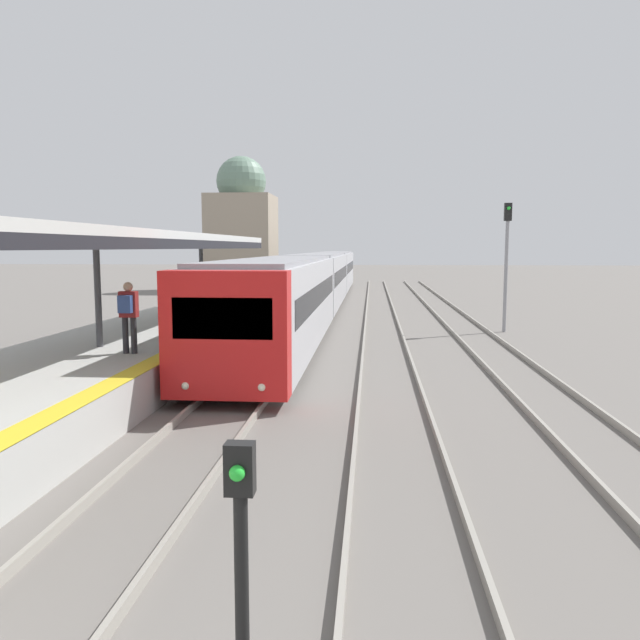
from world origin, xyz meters
TOP-DOWN VIEW (x-y plane):
  - platform_canopy at (-3.69, 12.97)m, footprint 4.00×23.52m
  - person_on_platform at (-2.61, 12.05)m, footprint 0.40×0.40m
  - train_near at (0.00, 32.38)m, footprint 2.65×43.96m
  - signal_post_near at (2.11, 2.18)m, footprint 0.20×0.21m
  - signal_mast_far at (8.32, 23.55)m, footprint 0.28×0.29m
  - distant_domed_building at (-7.27, 47.14)m, footprint 5.04×5.04m

SIDE VIEW (x-z plane):
  - signal_post_near at x=2.11m, z-range 0.23..2.31m
  - train_near at x=0.00m, z-range 0.17..3.20m
  - person_on_platform at x=-2.61m, z-range 1.08..2.75m
  - signal_mast_far at x=8.32m, z-range 0.65..5.78m
  - platform_canopy at x=-3.69m, z-range 2.24..5.09m
  - distant_domed_building at x=-7.27m, z-range -0.37..10.09m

